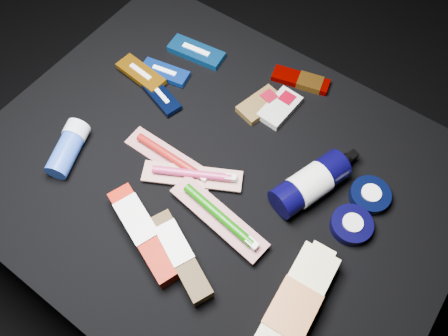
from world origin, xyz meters
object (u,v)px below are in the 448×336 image
Objects in this scene: lotion_bottle at (310,184)px; toothpaste_carton_red at (142,230)px; deodorant_stick at (68,148)px; bodywash_bottle at (296,303)px.

toothpaste_carton_red is at bearing -109.94° from lotion_bottle.
deodorant_stick is 0.25m from toothpaste_carton_red.
deodorant_stick is (-0.55, -0.01, 0.00)m from bodywash_bottle.
lotion_bottle is 0.99× the size of toothpaste_carton_red.
deodorant_stick is (-0.45, -0.22, -0.01)m from lotion_bottle.
lotion_bottle is 0.23m from bodywash_bottle.
lotion_bottle is at bearing 4.82° from deodorant_stick.
lotion_bottle reaches higher than bodywash_bottle.
lotion_bottle is 0.34m from toothpaste_carton_red.
deodorant_stick is at bearing 176.53° from bodywash_bottle.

